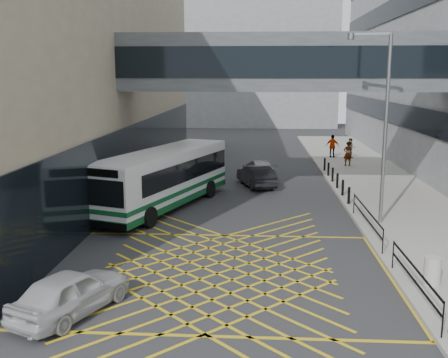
% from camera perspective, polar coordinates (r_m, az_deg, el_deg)
% --- Properties ---
extents(ground, '(120.00, 120.00, 0.00)m').
position_cam_1_polar(ground, '(18.63, -0.76, -10.27)').
color(ground, '#333335').
extents(building_far, '(28.00, 16.00, 18.00)m').
position_cam_1_polar(building_far, '(77.40, 1.06, 12.76)').
color(building_far, gray).
rests_on(building_far, ground).
extents(skybridge, '(20.00, 4.10, 3.00)m').
position_cam_1_polar(skybridge, '(29.36, 6.97, 12.42)').
color(skybridge, '#4D5257').
rests_on(skybridge, ground).
extents(pavement, '(6.00, 54.00, 0.16)m').
position_cam_1_polar(pavement, '(33.88, 16.55, -0.78)').
color(pavement, '#A19B92').
rests_on(pavement, ground).
extents(box_junction, '(12.00, 9.00, 0.01)m').
position_cam_1_polar(box_junction, '(18.63, -0.76, -10.26)').
color(box_junction, gold).
rests_on(box_junction, ground).
extents(bus, '(5.92, 10.96, 3.02)m').
position_cam_1_polar(bus, '(27.52, -6.47, 0.20)').
color(bus, silver).
rests_on(bus, ground).
extents(car_white, '(3.32, 4.61, 1.36)m').
position_cam_1_polar(car_white, '(16.09, -16.32, -11.70)').
color(car_white, '#B8B8BA').
rests_on(car_white, ground).
extents(car_dark, '(2.93, 4.60, 1.34)m').
position_cam_1_polar(car_dark, '(32.84, 3.50, 0.36)').
color(car_dark, black).
rests_on(car_dark, ground).
extents(car_silver, '(2.59, 4.41, 1.29)m').
position_cam_1_polar(car_silver, '(35.77, 3.85, 1.20)').
color(car_silver, '#909398').
rests_on(car_silver, ground).
extents(street_lamp, '(1.93, 0.62, 8.50)m').
position_cam_1_polar(street_lamp, '(24.54, 16.79, 6.47)').
color(street_lamp, slate).
rests_on(street_lamp, pavement).
extents(litter_bin, '(0.53, 0.53, 0.91)m').
position_cam_1_polar(litter_bin, '(18.44, 21.71, -9.27)').
color(litter_bin, '#ADA89E').
rests_on(litter_bin, pavement).
extents(kerb_railings, '(0.05, 12.54, 1.00)m').
position_cam_1_polar(kerb_railings, '(20.56, 17.08, -6.11)').
color(kerb_railings, black).
rests_on(kerb_railings, pavement).
extents(bollards, '(0.14, 10.14, 0.90)m').
position_cam_1_polar(bollards, '(33.26, 11.98, 0.16)').
color(bollards, black).
rests_on(bollards, pavement).
extents(pedestrian_a, '(0.84, 0.69, 1.82)m').
position_cam_1_polar(pedestrian_a, '(40.49, 13.31, 2.70)').
color(pedestrian_a, gray).
rests_on(pedestrian_a, pavement).
extents(pedestrian_b, '(0.79, 0.47, 1.62)m').
position_cam_1_polar(pedestrian_b, '(44.42, 13.63, 3.27)').
color(pedestrian_b, gray).
rests_on(pedestrian_b, pavement).
extents(pedestrian_c, '(1.22, 0.89, 1.87)m').
position_cam_1_polar(pedestrian_c, '(44.40, 11.74, 3.52)').
color(pedestrian_c, gray).
rests_on(pedestrian_c, pavement).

